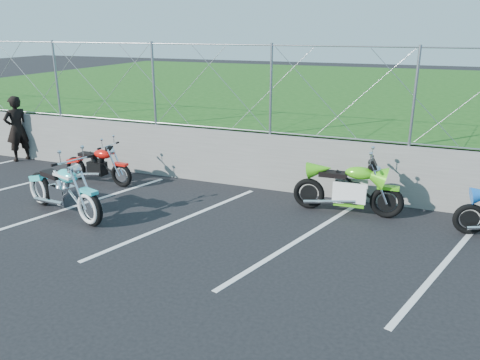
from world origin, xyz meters
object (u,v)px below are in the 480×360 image
at_px(cruiser_turquoise, 64,192).
at_px(person_standing, 17,129).
at_px(sportbike_green, 349,190).
at_px(naked_orange, 99,166).

relative_size(cruiser_turquoise, person_standing, 1.32).
height_order(sportbike_green, person_standing, person_standing).
bearing_deg(cruiser_turquoise, sportbike_green, 39.76).
height_order(cruiser_turquoise, naked_orange, cruiser_turquoise).
relative_size(sportbike_green, person_standing, 1.21).
bearing_deg(person_standing, cruiser_turquoise, 76.15).
relative_size(cruiser_turquoise, naked_orange, 1.22).
bearing_deg(person_standing, naked_orange, 96.38).
height_order(naked_orange, person_standing, person_standing).
xyz_separation_m(cruiser_turquoise, person_standing, (-4.07, 2.81, 0.42)).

